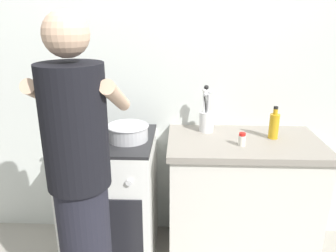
{
  "coord_description": "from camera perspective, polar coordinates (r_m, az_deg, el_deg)",
  "views": [
    {
      "loc": [
        0.13,
        -1.87,
        1.68
      ],
      "look_at": [
        0.05,
        0.12,
        1.0
      ],
      "focal_mm": 35.16,
      "sensor_mm": 36.0,
      "label": 1
    }
  ],
  "objects": [
    {
      "name": "back_wall",
      "position": [
        2.41,
        3.98,
        8.51
      ],
      "size": [
        3.2,
        0.1,
        2.5
      ],
      "color": "silver",
      "rests_on": "ground"
    },
    {
      "name": "person",
      "position": [
        1.69,
        -14.81,
        -10.77
      ],
      "size": [
        0.41,
        0.5,
        1.7
      ],
      "color": "black",
      "rests_on": "ground"
    },
    {
      "name": "pot",
      "position": [
        2.2,
        -14.2,
        -0.72
      ],
      "size": [
        0.27,
        0.21,
        0.13
      ],
      "color": "#38383D",
      "rests_on": "stove_range"
    },
    {
      "name": "utensil_crock",
      "position": [
        2.29,
        6.68,
        1.52
      ],
      "size": [
        0.1,
        0.1,
        0.33
      ],
      "color": "silver",
      "rests_on": "countertop"
    },
    {
      "name": "spice_bottle",
      "position": [
        2.09,
        12.7,
        -2.29
      ],
      "size": [
        0.04,
        0.04,
        0.08
      ],
      "color": "silver",
      "rests_on": "countertop"
    },
    {
      "name": "mixing_bowl",
      "position": [
        2.15,
        -6.95,
        -0.99
      ],
      "size": [
        0.27,
        0.27,
        0.1
      ],
      "color": "#B7B7BC",
      "rests_on": "stove_range"
    },
    {
      "name": "countertop",
      "position": [
        2.4,
        12.34,
        -12.41
      ],
      "size": [
        1.0,
        0.6,
        0.9
      ],
      "color": "silver",
      "rests_on": "ground"
    },
    {
      "name": "stove_range",
      "position": [
        2.41,
        -9.74,
        -12.15
      ],
      "size": [
        0.6,
        0.62,
        0.9
      ],
      "color": "white",
      "rests_on": "ground"
    },
    {
      "name": "oil_bottle",
      "position": [
        2.26,
        17.9,
        0.1
      ],
      "size": [
        0.06,
        0.06,
        0.22
      ],
      "color": "gold",
      "rests_on": "countertop"
    }
  ]
}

